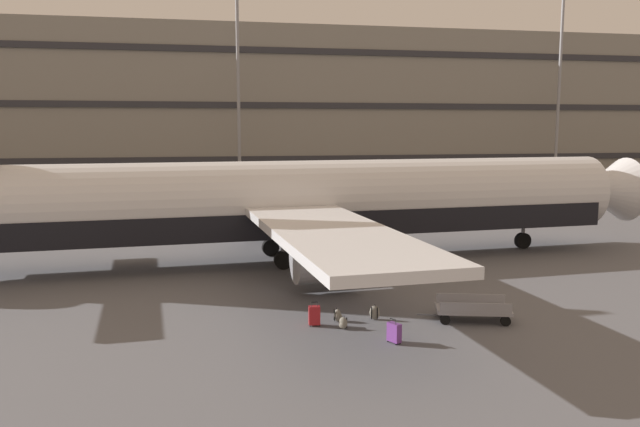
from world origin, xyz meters
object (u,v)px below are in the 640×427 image
backpack_scuffed (375,313)px  backpack_black (343,323)px  suitcase_red (394,332)px  baggage_cart (473,309)px  suitcase_small (314,315)px  backpack_upright (338,315)px  airliner (294,203)px

backpack_scuffed → backpack_black: size_ratio=1.21×
suitcase_red → baggage_cart: size_ratio=0.24×
suitcase_small → backpack_upright: bearing=19.9°
suitcase_small → suitcase_red: bearing=-46.4°
suitcase_red → suitcase_small: bearing=133.6°
backpack_scuffed → backpack_upright: backpack_scuffed is taller
backpack_black → backpack_upright: bearing=88.4°
backpack_scuffed → backpack_upright: 1.35m
suitcase_small → backpack_scuffed: size_ratio=1.55×
backpack_scuffed → backpack_upright: bearing=177.2°
backpack_upright → baggage_cart: (4.75, -0.89, 0.21)m
baggage_cart → backpack_scuffed: bearing=166.4°
backpack_black → baggage_cart: size_ratio=0.14×
airliner → backpack_scuffed: size_ratio=71.20×
suitcase_small → baggage_cart: size_ratio=0.26×
suitcase_red → backpack_scuffed: size_ratio=1.43×
backpack_upright → airliner: bearing=89.2°
suitcase_small → baggage_cart: suitcase_small is taller
backpack_scuffed → airliner: bearing=96.5°
backpack_scuffed → baggage_cart: 3.51m
suitcase_red → backpack_scuffed: bearing=87.8°
airliner → baggage_cart: 12.51m
backpack_upright → backpack_black: size_ratio=1.07×
backpack_scuffed → backpack_upright: size_ratio=1.13×
airliner → suitcase_small: 11.15m
baggage_cart → backpack_black: bearing=-179.9°
backpack_scuffed → baggage_cart: baggage_cart is taller
suitcase_small → backpack_upright: 0.99m
airliner → suitcase_small: size_ratio=45.88×
airliner → baggage_cart: (4.61, -11.34, -2.60)m
airliner → suitcase_red: airliner is taller
backpack_upright → backpack_black: backpack_upright is taller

